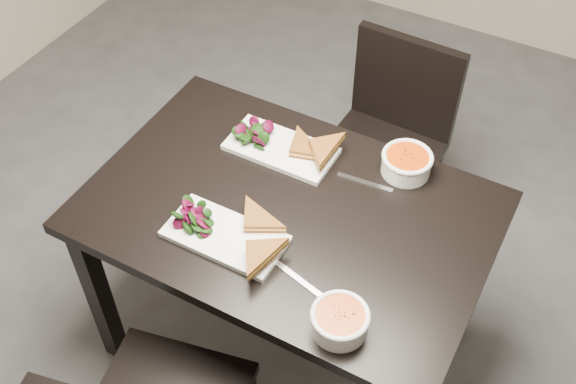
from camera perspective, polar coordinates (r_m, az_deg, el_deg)
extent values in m
cube|color=black|center=(2.07, 0.00, -1.69)|extent=(1.20, 0.80, 0.04)
cube|color=black|center=(2.43, -15.35, -8.17)|extent=(0.06, 0.06, 0.71)
cube|color=black|center=(2.74, -6.53, 1.94)|extent=(0.06, 0.06, 0.71)
cube|color=black|center=(2.48, 15.01, -6.63)|extent=(0.06, 0.06, 0.71)
cube|color=black|center=(2.41, -11.60, -14.70)|extent=(0.05, 0.05, 0.41)
cube|color=black|center=(2.70, 7.53, 3.01)|extent=(0.44, 0.44, 0.04)
cube|color=black|center=(2.79, 2.17, -1.17)|extent=(0.04, 0.04, 0.41)
cube|color=black|center=(2.70, 8.85, -4.08)|extent=(0.04, 0.04, 0.41)
cube|color=black|center=(3.02, 5.52, 3.23)|extent=(0.04, 0.04, 0.41)
cube|color=black|center=(2.94, 11.77, 0.68)|extent=(0.04, 0.04, 0.41)
cube|color=black|center=(2.69, 9.75, 8.79)|extent=(0.42, 0.06, 0.40)
cube|color=white|center=(1.98, -5.21, -3.66)|extent=(0.35, 0.17, 0.02)
cylinder|color=white|center=(1.79, 4.28, -10.66)|extent=(0.15, 0.15, 0.06)
cylinder|color=#CB3A09|center=(1.77, 4.33, -10.22)|extent=(0.13, 0.13, 0.02)
torus|color=white|center=(1.76, 4.34, -10.10)|extent=(0.15, 0.15, 0.01)
cube|color=silver|center=(1.89, 1.01, -7.30)|extent=(0.18, 0.06, 0.00)
cube|color=white|center=(2.22, -0.58, 3.59)|extent=(0.35, 0.17, 0.02)
cylinder|color=white|center=(2.17, 9.73, 2.25)|extent=(0.15, 0.15, 0.06)
cylinder|color=#CB3A09|center=(2.15, 9.82, 2.76)|extent=(0.13, 0.13, 0.02)
torus|color=white|center=(2.15, 9.85, 2.89)|extent=(0.16, 0.16, 0.02)
cube|color=silver|center=(2.14, 6.35, 0.81)|extent=(0.18, 0.03, 0.00)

